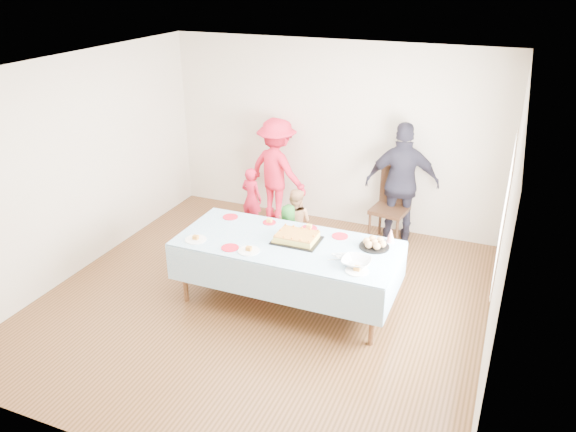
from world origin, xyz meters
name	(u,v)px	position (x,y,z in m)	size (l,w,h in m)	color
ground	(263,300)	(0.00, 0.00, 0.00)	(5.00, 5.00, 0.00)	#462D14
room_walls	(265,158)	(0.05, 0.00, 1.77)	(5.04, 5.04, 2.72)	beige
party_table	(287,247)	(0.28, 0.08, 0.72)	(2.50, 1.10, 0.78)	#52331C
birthday_cake	(297,238)	(0.36, 0.16, 0.82)	(0.52, 0.40, 0.09)	black
rolls_tray	(374,244)	(1.21, 0.34, 0.82)	(0.34, 0.34, 0.10)	black
punch_bowl	(356,262)	(1.14, -0.13, 0.82)	(0.31, 0.31, 0.08)	silver
party_hat	(391,235)	(1.34, 0.54, 0.86)	(0.10, 0.10, 0.16)	white
fork_pile	(340,256)	(0.94, -0.06, 0.81)	(0.24, 0.18, 0.07)	white
plate_red_far_a	(230,217)	(-0.63, 0.44, 0.79)	(0.19, 0.19, 0.01)	red
plate_red_far_b	(269,222)	(-0.12, 0.48, 0.79)	(0.16, 0.16, 0.01)	red
plate_red_far_c	(309,228)	(0.38, 0.50, 0.79)	(0.20, 0.20, 0.01)	red
plate_red_far_d	(340,236)	(0.78, 0.45, 0.79)	(0.19, 0.19, 0.01)	red
plate_red_near	(230,248)	(-0.26, -0.29, 0.79)	(0.20, 0.20, 0.01)	red
plate_white_left	(196,240)	(-0.71, -0.26, 0.79)	(0.25, 0.25, 0.01)	white
plate_white_mid	(249,251)	(-0.03, -0.27, 0.79)	(0.24, 0.24, 0.01)	white
plate_white_right	(357,271)	(1.18, -0.25, 0.79)	(0.24, 0.24, 0.01)	white
dining_chair	(392,201)	(1.03, 2.13, 0.60)	(0.53, 0.53, 1.08)	black
toddler_left	(252,198)	(-0.99, 1.76, 0.47)	(0.34, 0.23, 0.94)	red
toddler_mid	(288,234)	(-0.09, 1.00, 0.40)	(0.39, 0.26, 0.81)	#246C24
toddler_right	(295,223)	(-0.07, 1.20, 0.48)	(0.47, 0.36, 0.96)	tan
adult_left	(277,170)	(-0.76, 2.20, 0.80)	(1.03, 0.59, 1.59)	red
adult_right	(402,183)	(1.13, 2.20, 0.86)	(1.01, 0.42, 1.72)	#292735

